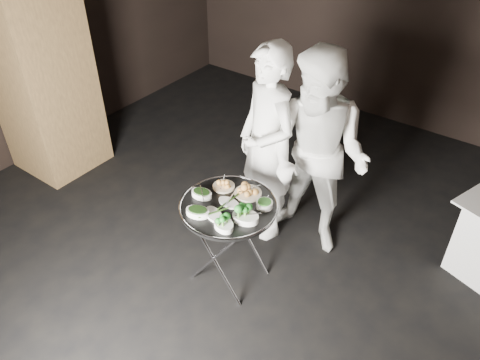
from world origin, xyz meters
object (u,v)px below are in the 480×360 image
Objects in this scene: tray_stand at (229,239)px; serving_tray at (229,206)px; waiter_left at (266,146)px; waiter_right at (318,157)px.

tray_stand is 0.35m from serving_tray.
tray_stand is at bearing 0.00° from serving_tray.
serving_tray is 0.42× the size of waiter_left.
waiter_right reaches higher than serving_tray.
waiter_left is (-0.13, 0.71, 0.48)m from tray_stand.
waiter_right is (0.32, 0.80, 0.50)m from tray_stand.
tray_stand is 0.42× the size of waiter_left.
tray_stand is at bearing -55.48° from waiter_left.
waiter_left is at bearing 100.16° from serving_tray.
serving_tray reaches higher than tray_stand.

